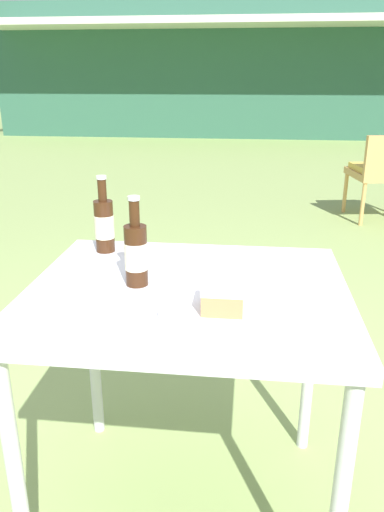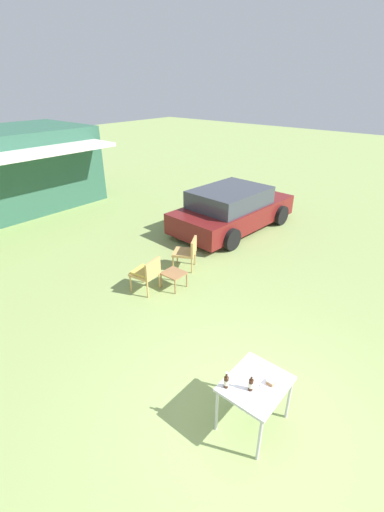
# 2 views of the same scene
# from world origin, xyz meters

# --- Properties ---
(ground_plane) EXTENTS (60.00, 60.00, 0.00)m
(ground_plane) POSITION_xyz_m (0.00, 0.00, 0.00)
(ground_plane) COLOR #8CA35B
(parked_car) EXTENTS (4.18, 2.25, 1.28)m
(parked_car) POSITION_xyz_m (5.47, 4.07, 0.62)
(parked_car) COLOR maroon
(parked_car) RESTS_ON ground_plane
(wicker_chair_cushioned) EXTENTS (0.56, 0.59, 0.79)m
(wicker_chair_cushioned) POSITION_xyz_m (1.34, 3.45, 0.47)
(wicker_chair_cushioned) COLOR tan
(wicker_chair_cushioned) RESTS_ON ground_plane
(wicker_chair_plain) EXTENTS (0.67, 0.68, 0.79)m
(wicker_chair_plain) POSITION_xyz_m (2.67, 3.44, 0.47)
(wicker_chair_plain) COLOR tan
(wicker_chair_plain) RESTS_ON ground_plane
(garden_side_table) EXTENTS (0.43, 0.46, 0.37)m
(garden_side_table) POSITION_xyz_m (1.82, 3.11, 0.32)
(garden_side_table) COLOR #996B42
(garden_side_table) RESTS_ON ground_plane
(patio_table) EXTENTS (0.84, 0.70, 0.75)m
(patio_table) POSITION_xyz_m (0.00, 0.00, 0.67)
(patio_table) COLOR silver
(patio_table) RESTS_ON ground_plane
(cake_on_plate) EXTENTS (0.24, 0.24, 0.08)m
(cake_on_plate) POSITION_xyz_m (0.09, -0.15, 0.77)
(cake_on_plate) COLOR white
(cake_on_plate) RESTS_ON patio_table
(cola_bottle_near) EXTENTS (0.06, 0.06, 0.24)m
(cola_bottle_near) POSITION_xyz_m (-0.14, 0.00, 0.84)
(cola_bottle_near) COLOR #381E0F
(cola_bottle_near) RESTS_ON patio_table
(cola_bottle_far) EXTENTS (0.06, 0.06, 0.24)m
(cola_bottle_far) POSITION_xyz_m (-0.29, 0.25, 0.84)
(cola_bottle_far) COLOR #381E0F
(cola_bottle_far) RESTS_ON patio_table
(fork) EXTENTS (0.17, 0.01, 0.01)m
(fork) POSITION_xyz_m (0.00, -0.15, 0.75)
(fork) COLOR silver
(fork) RESTS_ON patio_table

